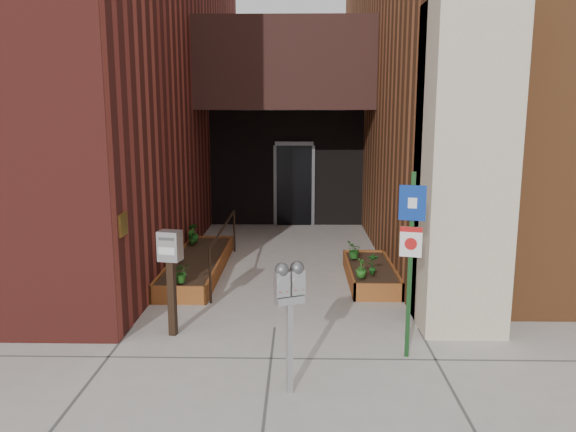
{
  "coord_description": "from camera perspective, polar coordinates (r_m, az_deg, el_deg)",
  "views": [
    {
      "loc": [
        0.34,
        -7.39,
        2.96
      ],
      "look_at": [
        0.15,
        1.8,
        1.25
      ],
      "focal_mm": 35.0,
      "sensor_mm": 36.0,
      "label": 1
    }
  ],
  "objects": [
    {
      "name": "architecture",
      "position": [
        14.44,
        -0.95,
        18.59
      ],
      "size": [
        20.0,
        14.6,
        10.0
      ],
      "color": "maroon",
      "rests_on": "ground"
    },
    {
      "name": "sign_post",
      "position": [
        6.81,
        12.37,
        -2.96
      ],
      "size": [
        0.31,
        0.11,
        2.28
      ],
      "color": "#163D19",
      "rests_on": "ground"
    },
    {
      "name": "shrub_left_a",
      "position": [
        9.06,
        -10.78,
        -5.64
      ],
      "size": [
        0.36,
        0.36,
        0.33
      ],
      "primitive_type": "imported",
      "rotation": [
        0.0,
        0.0,
        0.24
      ],
      "color": "#1E5017",
      "rests_on": "planter_left"
    },
    {
      "name": "planter_right",
      "position": [
        10.08,
        8.36,
        -5.86
      ],
      "size": [
        0.8,
        2.2,
        0.3
      ],
      "color": "brown",
      "rests_on": "ground"
    },
    {
      "name": "shrub_left_b",
      "position": [
        10.41,
        -11.02,
        -3.53
      ],
      "size": [
        0.25,
        0.25,
        0.33
      ],
      "primitive_type": "imported",
      "rotation": [
        0.0,
        0.0,
        2.07
      ],
      "color": "#1F5E1B",
      "rests_on": "planter_left"
    },
    {
      "name": "payment_dropbox",
      "position": [
        7.56,
        -11.84,
        -4.45
      ],
      "size": [
        0.32,
        0.27,
        1.43
      ],
      "color": "black",
      "rests_on": "ground"
    },
    {
      "name": "ground",
      "position": [
        7.97,
        -1.37,
        -11.27
      ],
      "size": [
        80.0,
        80.0,
        0.0
      ],
      "primitive_type": "plane",
      "color": "#9E9991",
      "rests_on": "ground"
    },
    {
      "name": "planter_left",
      "position": [
        10.65,
        -9.12,
        -4.99
      ],
      "size": [
        0.9,
        3.6,
        0.3
      ],
      "color": "brown",
      "rests_on": "ground"
    },
    {
      "name": "shrub_left_d",
      "position": [
        11.57,
        -9.77,
        -2.06
      ],
      "size": [
        0.25,
        0.25,
        0.33
      ],
      "primitive_type": "imported",
      "rotation": [
        0.0,
        0.0,
        5.61
      ],
      "color": "#245E1B",
      "rests_on": "planter_left"
    },
    {
      "name": "shrub_right_b",
      "position": [
        9.43,
        8.63,
        -4.82
      ],
      "size": [
        0.21,
        0.21,
        0.36
      ],
      "primitive_type": "imported",
      "rotation": [
        0.0,
        0.0,
        3.01
      ],
      "color": "#164F18",
      "rests_on": "planter_right"
    },
    {
      "name": "shrub_left_c",
      "position": [
        11.72,
        -9.61,
        -1.72
      ],
      "size": [
        0.31,
        0.31,
        0.4
      ],
      "primitive_type": "imported",
      "rotation": [
        0.0,
        0.0,
        3.72
      ],
      "color": "#1A5819",
      "rests_on": "planter_left"
    },
    {
      "name": "shrub_right_a",
      "position": [
        9.23,
        7.45,
        -5.25
      ],
      "size": [
        0.18,
        0.18,
        0.32
      ],
      "primitive_type": "imported",
      "rotation": [
        0.0,
        0.0,
        1.56
      ],
      "color": "#24631C",
      "rests_on": "planter_right"
    },
    {
      "name": "handrail",
      "position": [
        10.38,
        -6.54,
        -1.84
      ],
      "size": [
        0.04,
        3.34,
        0.9
      ],
      "color": "black",
      "rests_on": "ground"
    },
    {
      "name": "shrub_right_c",
      "position": [
        10.38,
        6.74,
        -3.45
      ],
      "size": [
        0.36,
        0.36,
        0.32
      ],
      "primitive_type": "imported",
      "rotation": [
        0.0,
        0.0,
        4.45
      ],
      "color": "#1A5317",
      "rests_on": "planter_right"
    },
    {
      "name": "parking_meter",
      "position": [
        5.86,
        0.15,
        -7.77
      ],
      "size": [
        0.33,
        0.23,
        1.45
      ],
      "color": "#A3A3A5",
      "rests_on": "ground"
    }
  ]
}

